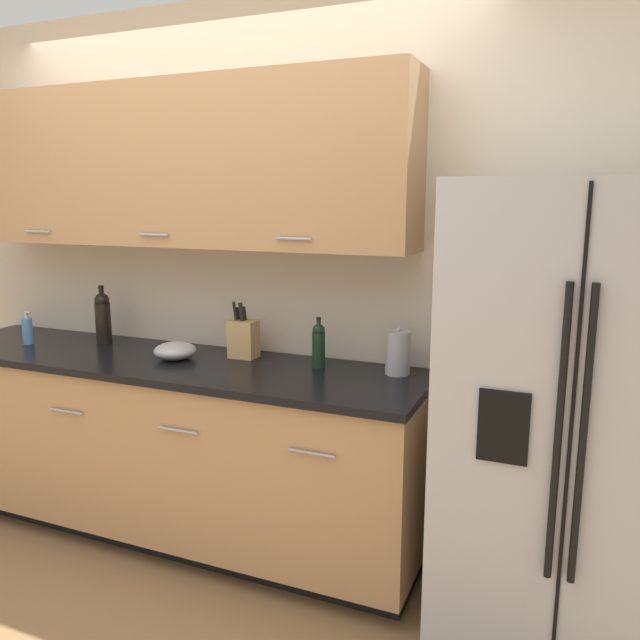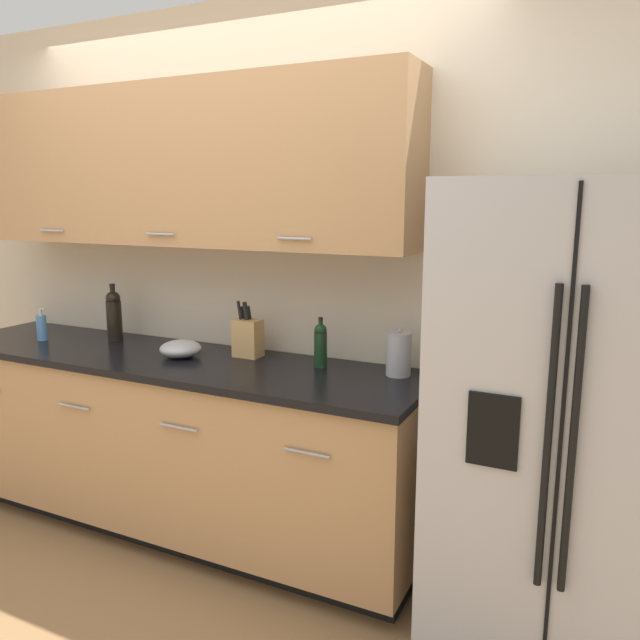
{
  "view_description": "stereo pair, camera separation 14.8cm",
  "coord_description": "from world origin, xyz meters",
  "px_view_note": "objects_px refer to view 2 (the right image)",
  "views": [
    {
      "loc": [
        1.6,
        -1.65,
        1.68
      ],
      "look_at": [
        0.59,
        0.76,
        1.16
      ],
      "focal_mm": 35.0,
      "sensor_mm": 36.0,
      "label": 1
    },
    {
      "loc": [
        1.74,
        -1.59,
        1.68
      ],
      "look_at": [
        0.59,
        0.76,
        1.16
      ],
      "focal_mm": 35.0,
      "sensor_mm": 36.0,
      "label": 2
    }
  ],
  "objects_px": {
    "refrigerator": "(569,428)",
    "steel_canister": "(399,354)",
    "soap_dispenser": "(42,327)",
    "oil_bottle": "(321,344)",
    "knife_block": "(248,337)",
    "mixing_bowl": "(181,349)",
    "wine_bottle": "(114,314)"
  },
  "relations": [
    {
      "from": "refrigerator",
      "to": "steel_canister",
      "type": "distance_m",
      "value": 0.77
    },
    {
      "from": "soap_dispenser",
      "to": "oil_bottle",
      "type": "xyz_separation_m",
      "value": [
        1.6,
        0.18,
        0.03
      ]
    },
    {
      "from": "soap_dispenser",
      "to": "steel_canister",
      "type": "relative_size",
      "value": 0.84
    },
    {
      "from": "knife_block",
      "to": "soap_dispenser",
      "type": "height_order",
      "value": "knife_block"
    },
    {
      "from": "knife_block",
      "to": "mixing_bowl",
      "type": "distance_m",
      "value": 0.33
    },
    {
      "from": "wine_bottle",
      "to": "steel_canister",
      "type": "bearing_deg",
      "value": 0.78
    },
    {
      "from": "oil_bottle",
      "to": "steel_canister",
      "type": "relative_size",
      "value": 1.11
    },
    {
      "from": "wine_bottle",
      "to": "steel_canister",
      "type": "distance_m",
      "value": 1.61
    },
    {
      "from": "oil_bottle",
      "to": "steel_canister",
      "type": "xyz_separation_m",
      "value": [
        0.37,
        0.02,
        -0.01
      ]
    },
    {
      "from": "knife_block",
      "to": "steel_canister",
      "type": "distance_m",
      "value": 0.77
    },
    {
      "from": "knife_block",
      "to": "mixing_bowl",
      "type": "relative_size",
      "value": 1.37
    },
    {
      "from": "wine_bottle",
      "to": "soap_dispenser",
      "type": "relative_size",
      "value": 1.75
    },
    {
      "from": "steel_canister",
      "to": "soap_dispenser",
      "type": "bearing_deg",
      "value": -174.15
    },
    {
      "from": "refrigerator",
      "to": "steel_canister",
      "type": "xyz_separation_m",
      "value": [
        -0.72,
        0.23,
        0.14
      ]
    },
    {
      "from": "steel_canister",
      "to": "mixing_bowl",
      "type": "relative_size",
      "value": 1.03
    },
    {
      "from": "wine_bottle",
      "to": "steel_canister",
      "type": "height_order",
      "value": "wine_bottle"
    },
    {
      "from": "wine_bottle",
      "to": "soap_dispenser",
      "type": "bearing_deg",
      "value": -153.03
    },
    {
      "from": "knife_block",
      "to": "wine_bottle",
      "type": "xyz_separation_m",
      "value": [
        -0.84,
        -0.01,
        0.05
      ]
    },
    {
      "from": "refrigerator",
      "to": "mixing_bowl",
      "type": "bearing_deg",
      "value": 177.79
    },
    {
      "from": "refrigerator",
      "to": "wine_bottle",
      "type": "xyz_separation_m",
      "value": [
        -2.33,
        0.21,
        0.18
      ]
    },
    {
      "from": "knife_block",
      "to": "steel_canister",
      "type": "xyz_separation_m",
      "value": [
        0.77,
        0.01,
        0.0
      ]
    },
    {
      "from": "wine_bottle",
      "to": "mixing_bowl",
      "type": "relative_size",
      "value": 1.52
    },
    {
      "from": "knife_block",
      "to": "soap_dispenser",
      "type": "xyz_separation_m",
      "value": [
        -1.2,
        -0.19,
        -0.03
      ]
    },
    {
      "from": "knife_block",
      "to": "refrigerator",
      "type": "bearing_deg",
      "value": -8.45
    },
    {
      "from": "refrigerator",
      "to": "knife_block",
      "type": "height_order",
      "value": "refrigerator"
    },
    {
      "from": "soap_dispenser",
      "to": "steel_canister",
      "type": "xyz_separation_m",
      "value": [
        1.96,
        0.2,
        0.03
      ]
    },
    {
      "from": "refrigerator",
      "to": "wine_bottle",
      "type": "distance_m",
      "value": 2.35
    },
    {
      "from": "oil_bottle",
      "to": "wine_bottle",
      "type": "bearing_deg",
      "value": 179.89
    },
    {
      "from": "refrigerator",
      "to": "oil_bottle",
      "type": "height_order",
      "value": "refrigerator"
    },
    {
      "from": "knife_block",
      "to": "mixing_bowl",
      "type": "height_order",
      "value": "knife_block"
    },
    {
      "from": "knife_block",
      "to": "oil_bottle",
      "type": "relative_size",
      "value": 1.19
    },
    {
      "from": "wine_bottle",
      "to": "soap_dispenser",
      "type": "distance_m",
      "value": 0.4
    }
  ]
}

